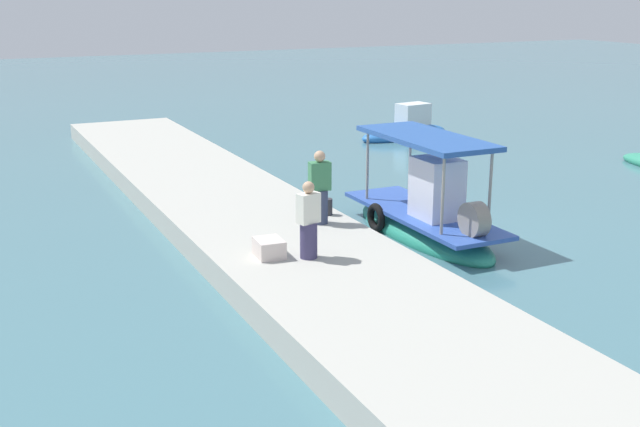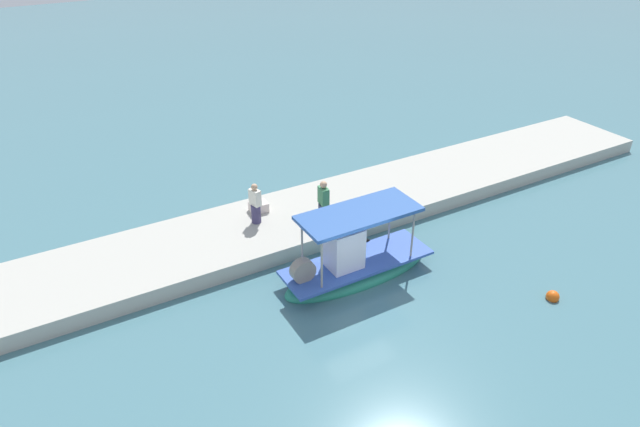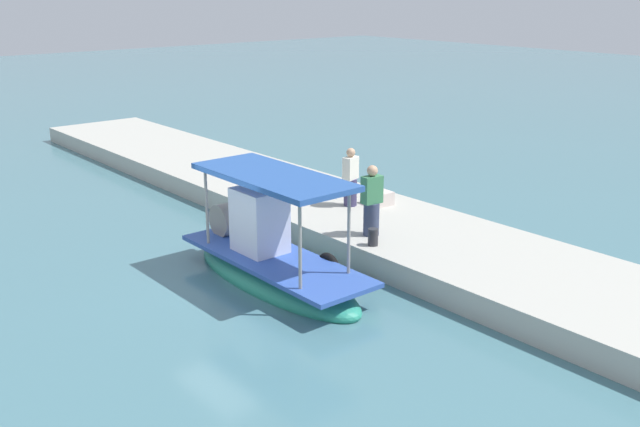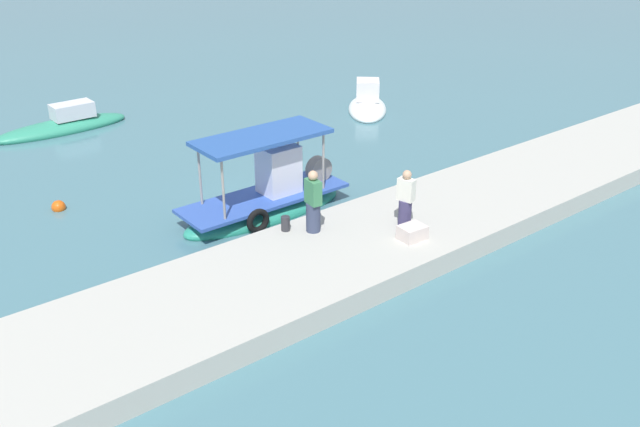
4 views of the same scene
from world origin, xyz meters
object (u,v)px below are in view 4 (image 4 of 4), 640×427
object	(u,v)px
main_fishing_boat	(268,199)
marker_buoy	(59,207)
fisherman_near_bollard	(313,204)
fisherman_by_crate	(406,201)
moored_boat_mid	(367,105)
cargo_crate	(412,232)
moored_boat_far	(63,126)
mooring_bollard	(285,224)

from	to	relation	value
main_fishing_boat	marker_buoy	distance (m)	6.44
fisherman_near_bollard	fisherman_by_crate	size ratio (longest dim) A/B	1.08
main_fishing_boat	moored_boat_mid	world-z (taller)	main_fishing_boat
cargo_crate	moored_boat_far	bearing A→B (deg)	101.90
fisherman_near_bollard	moored_boat_mid	xyz separation A→B (m)	(9.84, 8.78, -1.15)
cargo_crate	moored_boat_mid	xyz separation A→B (m)	(8.10, 10.75, -0.55)
fisherman_by_crate	marker_buoy	bearing A→B (deg)	129.27
fisherman_near_bollard	mooring_bollard	world-z (taller)	fisherman_near_bollard
moored_boat_mid	main_fishing_boat	bearing A→B (deg)	-147.35
moored_boat_mid	marker_buoy	bearing A→B (deg)	-172.52
marker_buoy	moored_boat_far	xyz separation A→B (m)	(2.82, 7.45, 0.10)
fisherman_near_bollard	mooring_bollard	size ratio (longest dim) A/B	4.30
main_fishing_boat	fisherman_near_bollard	size ratio (longest dim) A/B	3.15
main_fishing_boat	marker_buoy	size ratio (longest dim) A/B	12.89
mooring_bollard	cargo_crate	bearing A→B (deg)	-46.77
fisherman_by_crate	marker_buoy	xyz separation A→B (m)	(-6.67, 8.16, -1.23)
moored_boat_far	moored_boat_mid	bearing A→B (deg)	-25.75
fisherman_near_bollard	fisherman_by_crate	distance (m)	2.50
cargo_crate	moored_boat_far	world-z (taller)	moored_boat_far
fisherman_by_crate	mooring_bollard	world-z (taller)	fisherman_by_crate
cargo_crate	mooring_bollard	bearing A→B (deg)	133.23
fisherman_by_crate	marker_buoy	size ratio (longest dim) A/B	3.80
moored_boat_far	main_fishing_boat	bearing A→B (deg)	-79.95
moored_boat_far	cargo_crate	bearing A→B (deg)	-78.10
fisherman_by_crate	marker_buoy	world-z (taller)	fisherman_by_crate
moored_boat_mid	moored_boat_far	world-z (taller)	moored_boat_mid
marker_buoy	main_fishing_boat	bearing A→B (deg)	-40.60
fisherman_near_bollard	marker_buoy	distance (m)	8.34
moored_boat_far	marker_buoy	bearing A→B (deg)	-110.74
fisherman_near_bollard	moored_boat_far	bearing A→B (deg)	96.75
main_fishing_boat	moored_boat_mid	xyz separation A→B (m)	(9.47, 6.07, -0.24)
cargo_crate	marker_buoy	distance (m)	10.87
fisherman_near_bollard	moored_boat_mid	bearing A→B (deg)	41.73
fisherman_by_crate	moored_boat_mid	world-z (taller)	fisherman_by_crate
marker_buoy	moored_boat_far	bearing A→B (deg)	69.26
mooring_bollard	fisherman_by_crate	bearing A→B (deg)	-32.75
cargo_crate	moored_boat_far	size ratio (longest dim) A/B	0.12
main_fishing_boat	fisherman_near_bollard	bearing A→B (deg)	-97.66
main_fishing_boat	fisherman_near_bollard	world-z (taller)	main_fishing_boat
mooring_bollard	marker_buoy	xyz separation A→B (m)	(-3.95, 6.41, -0.71)
marker_buoy	moored_boat_far	distance (m)	7.97
fisherman_near_bollard	moored_boat_far	xyz separation A→B (m)	(-1.70, 14.34, -1.19)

